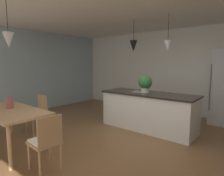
{
  "coord_description": "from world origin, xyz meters",
  "views": [
    {
      "loc": [
        2.05,
        -2.87,
        1.61
      ],
      "look_at": [
        -0.67,
        0.45,
        1.06
      ],
      "focal_mm": 30.54,
      "sensor_mm": 36.0,
      "label": 1
    }
  ],
  "objects_px": {
    "chair_kitchen_end": "(46,141)",
    "dining_table": "(9,114)",
    "kitchen_island": "(148,111)",
    "vase_on_dining_table": "(9,103)",
    "chair_far_left": "(38,112)",
    "potted_plant_on_island": "(145,83)"
  },
  "relations": [
    {
      "from": "chair_far_left",
      "to": "potted_plant_on_island",
      "type": "distance_m",
      "value": 2.65
    },
    {
      "from": "chair_kitchen_end",
      "to": "dining_table",
      "type": "bearing_deg",
      "value": 179.87
    },
    {
      "from": "chair_kitchen_end",
      "to": "potted_plant_on_island",
      "type": "distance_m",
      "value": 2.72
    },
    {
      "from": "kitchen_island",
      "to": "potted_plant_on_island",
      "type": "height_order",
      "value": "potted_plant_on_island"
    },
    {
      "from": "vase_on_dining_table",
      "to": "chair_kitchen_end",
      "type": "bearing_deg",
      "value": -2.51
    },
    {
      "from": "chair_far_left",
      "to": "kitchen_island",
      "type": "xyz_separation_m",
      "value": [
        1.88,
        1.84,
        -0.01
      ]
    },
    {
      "from": "dining_table",
      "to": "chair_kitchen_end",
      "type": "bearing_deg",
      "value": -0.13
    },
    {
      "from": "dining_table",
      "to": "vase_on_dining_table",
      "type": "xyz_separation_m",
      "value": [
        -0.1,
        0.06,
        0.18
      ]
    },
    {
      "from": "chair_kitchen_end",
      "to": "chair_far_left",
      "type": "distance_m",
      "value": 1.81
    },
    {
      "from": "dining_table",
      "to": "potted_plant_on_island",
      "type": "height_order",
      "value": "potted_plant_on_island"
    },
    {
      "from": "chair_far_left",
      "to": "kitchen_island",
      "type": "height_order",
      "value": "kitchen_island"
    },
    {
      "from": "dining_table",
      "to": "vase_on_dining_table",
      "type": "height_order",
      "value": "vase_on_dining_table"
    },
    {
      "from": "potted_plant_on_island",
      "to": "vase_on_dining_table",
      "type": "bearing_deg",
      "value": -120.22
    },
    {
      "from": "chair_far_left",
      "to": "dining_table",
      "type": "bearing_deg",
      "value": -63.79
    },
    {
      "from": "dining_table",
      "to": "chair_kitchen_end",
      "type": "height_order",
      "value": "chair_kitchen_end"
    },
    {
      "from": "chair_kitchen_end",
      "to": "kitchen_island",
      "type": "relative_size",
      "value": 0.38
    },
    {
      "from": "chair_kitchen_end",
      "to": "kitchen_island",
      "type": "xyz_separation_m",
      "value": [
        0.25,
        2.63,
        -0.01
      ]
    },
    {
      "from": "chair_kitchen_end",
      "to": "vase_on_dining_table",
      "type": "relative_size",
      "value": 4.25
    },
    {
      "from": "kitchen_island",
      "to": "vase_on_dining_table",
      "type": "height_order",
      "value": "vase_on_dining_table"
    },
    {
      "from": "dining_table",
      "to": "chair_far_left",
      "type": "distance_m",
      "value": 0.91
    },
    {
      "from": "potted_plant_on_island",
      "to": "dining_table",
      "type": "bearing_deg",
      "value": -118.02
    },
    {
      "from": "vase_on_dining_table",
      "to": "chair_far_left",
      "type": "bearing_deg",
      "value": 111.51
    }
  ]
}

